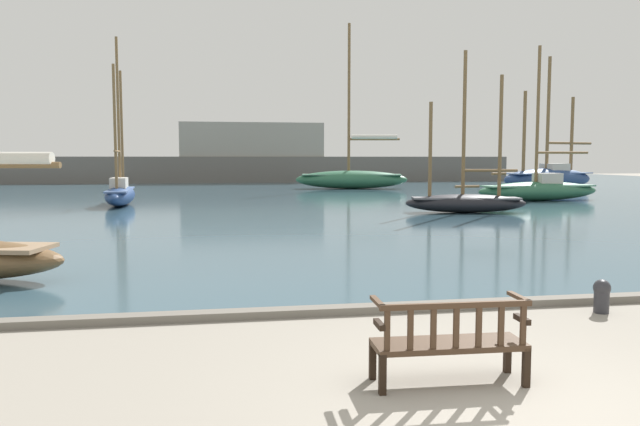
{
  "coord_description": "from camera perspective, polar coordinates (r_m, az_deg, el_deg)",
  "views": [
    {
      "loc": [
        -2.86,
        -5.31,
        2.38
      ],
      "look_at": [
        -0.22,
        10.0,
        1.0
      ],
      "focal_mm": 35.0,
      "sensor_mm": 36.0,
      "label": 1
    }
  ],
  "objects": [
    {
      "name": "far_breakwater",
      "position": [
        58.73,
        -6.85,
        4.52
      ],
      "size": [
        51.4,
        2.4,
        5.63
      ],
      "color": "#66605B",
      "rests_on": "ground"
    },
    {
      "name": "park_bench",
      "position": [
        6.8,
        11.77,
        -11.35
      ],
      "size": [
        1.62,
        0.57,
        0.92
      ],
      "color": "black",
      "rests_on": "ground"
    },
    {
      "name": "mooring_bollard",
      "position": [
        10.58,
        24.36,
        -6.8
      ],
      "size": [
        0.26,
        0.26,
        0.52
      ],
      "color": "#2D2D33",
      "rests_on": "ground"
    },
    {
      "name": "sailboat_nearest_port",
      "position": [
        31.63,
        -17.81,
        1.9
      ],
      "size": [
        1.56,
        5.73,
        8.04
      ],
      "color": "navy",
      "rests_on": "harbor_water"
    },
    {
      "name": "sailboat_centre_channel",
      "position": [
        35.5,
        19.38,
        2.09
      ],
      "size": [
        8.56,
        2.38,
        8.18
      ],
      "color": "#2D6647",
      "rests_on": "harbor_water"
    },
    {
      "name": "quay_edge_kerb",
      "position": [
        9.87,
        7.41,
        -8.56
      ],
      "size": [
        40.0,
        0.3,
        0.12
      ],
      "primitive_type": "cube",
      "color": "slate",
      "rests_on": "ground"
    },
    {
      "name": "sailboat_mid_starboard",
      "position": [
        26.87,
        13.19,
        1.21
      ],
      "size": [
        5.23,
        2.44,
        6.7
      ],
      "color": "black",
      "rests_on": "harbor_water"
    },
    {
      "name": "sailboat_distant_harbor",
      "position": [
        46.44,
        2.93,
        3.29
      ],
      "size": [
        8.55,
        3.61,
        12.06
      ],
      "color": "#2D6647",
      "rests_on": "harbor_water"
    },
    {
      "name": "sailboat_outer_starboard",
      "position": [
        46.88,
        20.17,
        3.12
      ],
      "size": [
        9.18,
        4.6,
        9.29
      ],
      "color": "navy",
      "rests_on": "harbor_water"
    },
    {
      "name": "ground_plane",
      "position": [
        6.48,
        17.96,
        -16.72
      ],
      "size": [
        160.0,
        160.0,
        0.0
      ],
      "primitive_type": "plane",
      "color": "gray"
    },
    {
      "name": "harbor_water",
      "position": [
        49.45,
        -6.48,
        2.33
      ],
      "size": [
        100.0,
        80.0,
        0.08
      ],
      "primitive_type": "cube",
      "color": "#385666",
      "rests_on": "ground"
    }
  ]
}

